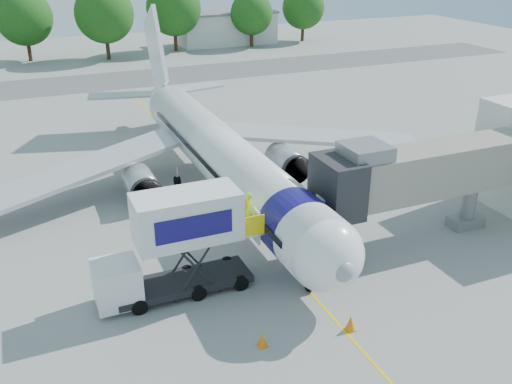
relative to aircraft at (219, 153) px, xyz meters
name	(u,v)px	position (x,y,z in m)	size (l,w,h in m)	color
ground	(241,215)	(0.00, -4.12, -2.95)	(160.00, 160.00, 0.00)	gray
guidance_line	(241,215)	(0.00, -4.12, -2.94)	(0.15, 70.00, 0.01)	yellow
taxiway_strip	(120,80)	(0.00, 37.88, -2.94)	(120.00, 10.00, 0.01)	#59595B
aircraft	(219,153)	(0.00, 0.00, 0.00)	(34.17, 37.73, 11.35)	white
jet_bridge	(414,174)	(7.99, -11.12, 1.39)	(13.90, 3.20, 6.60)	gray
catering_hiloader	(176,246)	(-6.26, -11.12, -0.19)	(8.50, 2.44, 5.50)	black
ground_tug	(313,375)	(-3.21, -19.97, -2.19)	(4.07, 3.09, 1.45)	silver
safety_cone_a	(350,323)	(0.26, -17.25, -2.57)	(0.49, 0.49, 0.78)	orange
safety_cone_b	(262,340)	(-3.97, -16.68, -2.60)	(0.46, 0.46, 0.74)	orange
outbuilding_right	(226,28)	(22.00, 57.88, -0.29)	(16.40, 7.40, 5.30)	silver
tree_c	(24,17)	(-9.72, 55.24, 3.25)	(8.01, 8.01, 10.22)	#382314
tree_d	(104,14)	(1.09, 52.02, 3.63)	(8.49, 8.49, 10.83)	#382314
tree_e	(174,8)	(12.17, 54.66, 3.64)	(8.51, 8.51, 10.85)	#382314
tree_f	(252,13)	(24.84, 53.58, 2.38)	(6.89, 6.89, 8.79)	#382314
tree_g	(303,8)	(35.20, 55.29, 2.65)	(7.23, 7.23, 9.22)	#382314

